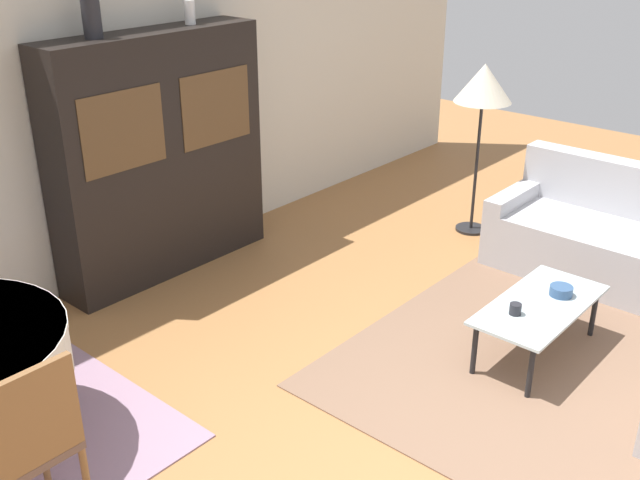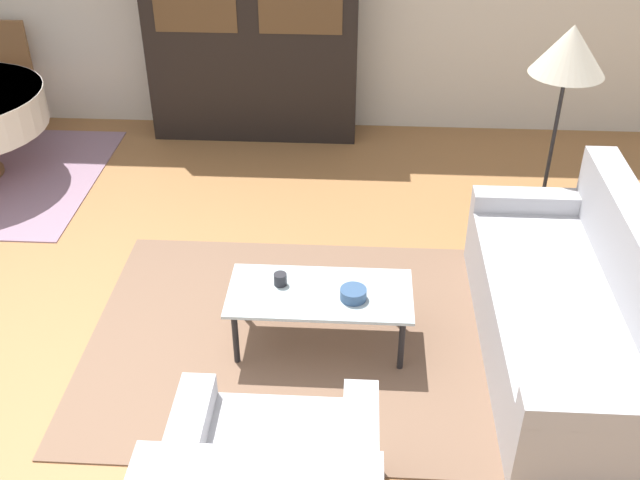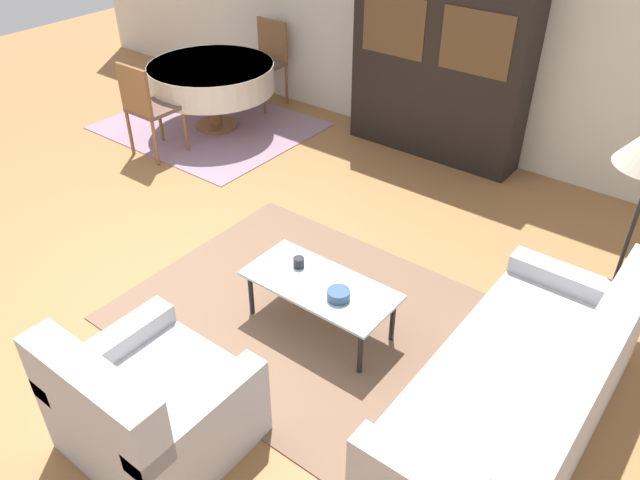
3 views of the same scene
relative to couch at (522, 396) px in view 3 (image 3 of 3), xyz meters
The scene contains 13 objects.
ground_plane 2.83m from the couch, behind, with size 14.00×14.00×0.00m, color #9E6B3D.
wall_back 4.36m from the couch, 131.08° to the left, with size 10.00×0.06×2.70m.
area_rug 1.64m from the couch, behind, with size 2.52×2.03×0.01m.
dining_rug 4.96m from the couch, 157.00° to the left, with size 2.24×1.86×0.01m.
couch is the anchor object (origin of this frame).
armchair 2.09m from the couch, 140.05° to the right, with size 0.92×0.87×0.85m.
coffee_table 1.47m from the couch, behind, with size 1.07×0.51×0.38m.
display_cabinet 3.74m from the couch, 127.02° to the left, with size 1.83×0.40×1.92m.
dining_table 4.91m from the couch, 156.23° to the left, with size 1.39×1.39×0.73m.
dining_chair_near 4.62m from the couch, 166.68° to the left, with size 0.44×0.44×0.99m.
dining_chair_far 5.34m from the couch, 147.22° to the left, with size 0.44×0.44×0.99m.
cup 1.71m from the couch, behind, with size 0.08×0.08×0.07m.
bowl 1.28m from the couch, behind, with size 0.15×0.15×0.07m.
Camera 3 is at (3.34, -2.15, 3.04)m, focal length 35.00 mm.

